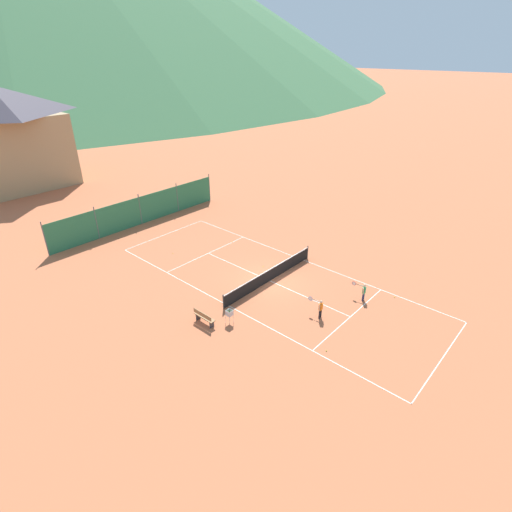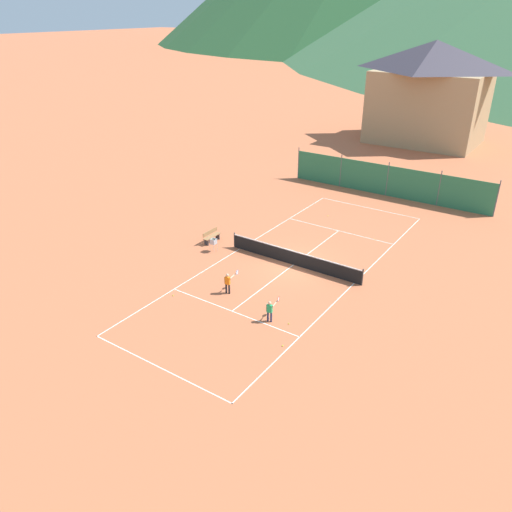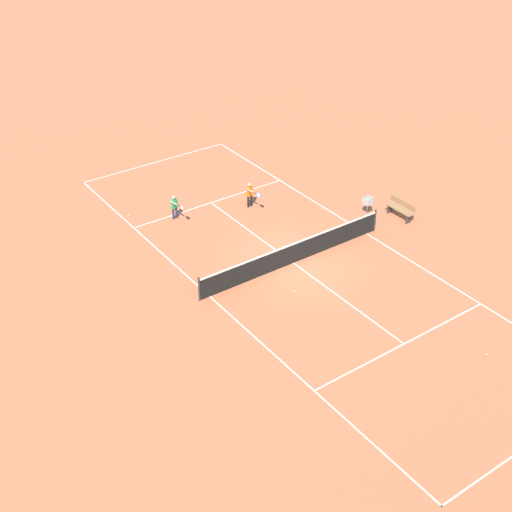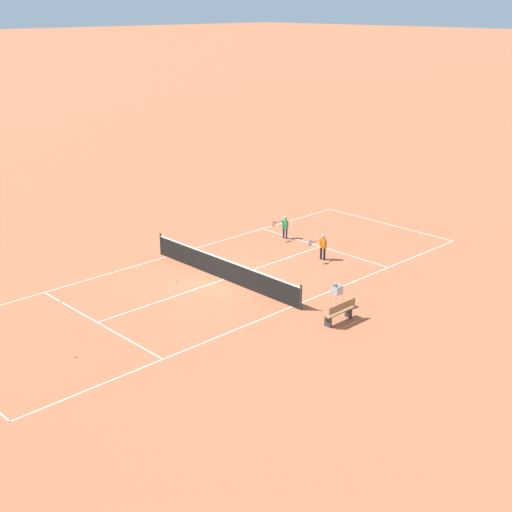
# 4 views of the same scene
# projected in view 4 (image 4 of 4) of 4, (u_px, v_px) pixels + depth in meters

# --- Properties ---
(ground_plane) EXTENTS (600.00, 600.00, 0.00)m
(ground_plane) POSITION_uv_depth(u_px,v_px,m) (224.00, 279.00, 31.12)
(ground_plane) COLOR #B7603D
(court_line_markings) EXTENTS (8.25, 23.85, 0.01)m
(court_line_markings) POSITION_uv_depth(u_px,v_px,m) (224.00, 279.00, 31.12)
(court_line_markings) COLOR white
(court_line_markings) RESTS_ON ground
(tennis_net) EXTENTS (9.18, 0.08, 1.06)m
(tennis_net) POSITION_uv_depth(u_px,v_px,m) (224.00, 269.00, 30.95)
(tennis_net) COLOR #2D2D2D
(tennis_net) RESTS_ON ground
(player_near_service) EXTENTS (0.40, 1.02, 1.18)m
(player_near_service) POSITION_uv_depth(u_px,v_px,m) (284.00, 226.00, 36.29)
(player_near_service) COLOR #23284C
(player_near_service) RESTS_ON ground
(player_near_baseline) EXTENTS (0.42, 1.05, 1.24)m
(player_near_baseline) POSITION_uv_depth(u_px,v_px,m) (322.00, 245.00, 33.26)
(player_near_baseline) COLOR black
(player_near_baseline) RESTS_ON ground
(tennis_ball_far_corner) EXTENTS (0.07, 0.07, 0.07)m
(tennis_ball_far_corner) POSITION_uv_depth(u_px,v_px,m) (388.00, 261.00, 33.21)
(tennis_ball_far_corner) COLOR #CCE033
(tennis_ball_far_corner) RESTS_ON ground
(tennis_ball_alley_left) EXTENTS (0.07, 0.07, 0.07)m
(tennis_ball_alley_left) POSITION_uv_depth(u_px,v_px,m) (268.00, 235.00, 36.97)
(tennis_ball_alley_left) COLOR #CCE033
(tennis_ball_alley_left) RESTS_ON ground
(tennis_ball_near_corner) EXTENTS (0.07, 0.07, 0.07)m
(tennis_ball_near_corner) POSITION_uv_depth(u_px,v_px,m) (281.00, 225.00, 38.59)
(tennis_ball_near_corner) COLOR #CCE033
(tennis_ball_near_corner) RESTS_ON ground
(tennis_ball_by_net_left) EXTENTS (0.07, 0.07, 0.07)m
(tennis_ball_by_net_left) POSITION_uv_depth(u_px,v_px,m) (176.00, 281.00, 30.84)
(tennis_ball_by_net_left) COLOR #CCE033
(tennis_ball_by_net_left) RESTS_ON ground
(tennis_ball_service_box) EXTENTS (0.07, 0.07, 0.07)m
(tennis_ball_service_box) POSITION_uv_depth(u_px,v_px,m) (75.00, 357.00, 24.28)
(tennis_ball_service_box) COLOR #CCE033
(tennis_ball_service_box) RESTS_ON ground
(tennis_ball_mid_court) EXTENTS (0.07, 0.07, 0.07)m
(tennis_ball_mid_court) POSITION_uv_depth(u_px,v_px,m) (60.00, 301.00, 28.76)
(tennis_ball_mid_court) COLOR #CCE033
(tennis_ball_mid_court) RESTS_ON ground
(ball_hopper) EXTENTS (0.36, 0.36, 0.89)m
(ball_hopper) POSITION_uv_depth(u_px,v_px,m) (337.00, 291.00, 28.14)
(ball_hopper) COLOR #B7B7BC
(ball_hopper) RESTS_ON ground
(courtside_bench) EXTENTS (0.36, 1.50, 0.84)m
(courtside_bench) POSITION_uv_depth(u_px,v_px,m) (340.00, 311.00, 26.80)
(courtside_bench) COLOR olive
(courtside_bench) RESTS_ON ground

